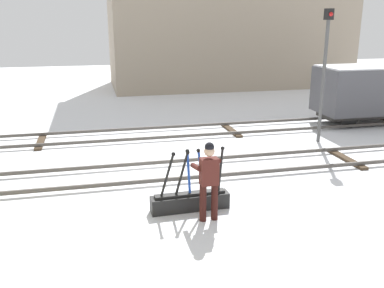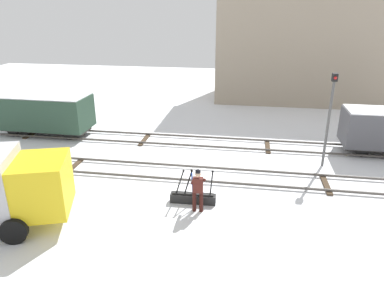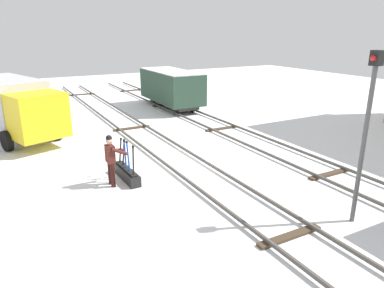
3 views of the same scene
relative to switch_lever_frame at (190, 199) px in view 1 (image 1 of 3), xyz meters
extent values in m
plane|color=white|center=(-0.37, 2.38, -0.25)|extent=(60.00, 60.00, 0.00)
cube|color=#4C4742|center=(-0.37, 1.66, -0.12)|extent=(44.00, 0.07, 0.10)
cube|color=#4C4742|center=(-0.37, 3.10, -0.12)|extent=(44.00, 0.07, 0.10)
cube|color=#423323|center=(5.50, 2.38, -0.21)|extent=(0.24, 1.94, 0.08)
cube|color=#4C4742|center=(-0.37, 5.81, -0.12)|extent=(44.00, 0.07, 0.10)
cube|color=#4C4742|center=(-0.37, 7.25, -0.12)|extent=(44.00, 0.07, 0.10)
cube|color=#423323|center=(-3.89, 6.53, -0.21)|extent=(0.24, 1.94, 0.08)
cube|color=#423323|center=(3.15, 6.53, -0.21)|extent=(0.24, 1.94, 0.08)
cube|color=black|center=(0.00, 0.00, -0.07)|extent=(1.81, 0.41, 0.36)
cube|color=black|center=(0.00, 0.00, 0.14)|extent=(1.63, 0.25, 0.06)
cylinder|color=black|center=(-0.53, -0.02, 0.61)|extent=(0.36, 0.07, 1.02)
sphere|color=black|center=(-0.38, -0.01, 1.11)|extent=(0.09, 0.09, 0.09)
cylinder|color=black|center=(-0.20, -0.01, 0.61)|extent=(0.34, 0.07, 1.03)
sphere|color=black|center=(-0.06, 0.00, 1.12)|extent=(0.09, 0.09, 0.09)
cylinder|color=#1E47B7|center=(-0.03, 0.00, 0.63)|extent=(0.11, 0.06, 1.05)
sphere|color=black|center=(-0.06, 0.00, 1.16)|extent=(0.09, 0.09, 0.09)
cylinder|color=#1E47B7|center=(0.26, 0.01, 0.63)|extent=(0.20, 0.06, 1.05)
sphere|color=black|center=(0.19, 0.01, 1.15)|extent=(0.09, 0.09, 0.09)
cylinder|color=black|center=(0.71, 0.02, 0.63)|extent=(0.14, 0.06, 1.05)
sphere|color=black|center=(0.76, 0.02, 1.15)|extent=(0.09, 0.09, 0.09)
cylinder|color=#351511|center=(0.14, -0.61, 0.16)|extent=(0.15, 0.15, 0.83)
cylinder|color=#351511|center=(0.40, -0.60, 0.16)|extent=(0.15, 0.15, 0.83)
cube|color=#4C1E19|center=(0.27, -0.60, 0.86)|extent=(0.39, 0.25, 0.58)
sphere|color=tan|center=(0.27, -0.60, 1.31)|extent=(0.22, 0.22, 0.22)
sphere|color=black|center=(0.27, -0.60, 1.40)|extent=(0.20, 0.20, 0.20)
cylinder|color=#4C1E19|center=(0.05, -0.34, 0.89)|extent=(0.13, 0.56, 0.20)
cylinder|color=#4C1E19|center=(0.47, -0.35, 0.96)|extent=(0.13, 0.55, 0.34)
cylinder|color=#4C4C4C|center=(5.69, 4.45, 1.82)|extent=(0.12, 0.12, 4.16)
cube|color=black|center=(5.69, 4.45, 4.08)|extent=(0.24, 0.24, 0.36)
sphere|color=red|center=(5.69, 4.32, 4.08)|extent=(0.14, 0.14, 0.14)
cube|color=gray|center=(6.75, 18.21, 3.81)|extent=(14.88, 6.04, 8.13)
cube|color=#2D2B28|center=(9.67, 6.53, 0.15)|extent=(5.21, 1.29, 0.20)
cube|color=#4C4C51|center=(9.67, 6.53, 1.15)|extent=(5.49, 2.11, 1.81)
cylinder|color=black|center=(7.89, 5.98, 0.10)|extent=(0.70, 0.11, 0.70)
cylinder|color=black|center=(7.90, 7.11, 0.10)|extent=(0.70, 0.11, 0.70)
camera|label=1|loc=(-2.02, -8.76, 3.96)|focal=40.11mm
camera|label=2|loc=(1.92, -12.28, 7.08)|focal=33.47mm
camera|label=3|loc=(11.15, -3.51, 4.71)|focal=33.32mm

